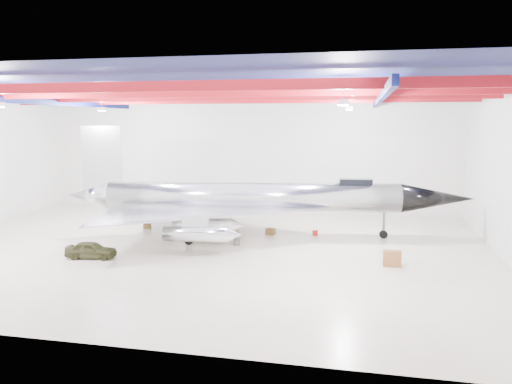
# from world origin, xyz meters

# --- Properties ---
(floor) EXTENTS (40.00, 40.00, 0.00)m
(floor) POSITION_xyz_m (0.00, 0.00, 0.00)
(floor) COLOR beige
(floor) RESTS_ON ground
(wall_back) EXTENTS (40.00, 0.00, 40.00)m
(wall_back) POSITION_xyz_m (0.00, 15.00, 5.50)
(wall_back) COLOR silver
(wall_back) RESTS_ON floor
(ceiling) EXTENTS (40.00, 40.00, 0.00)m
(ceiling) POSITION_xyz_m (0.00, 0.00, 11.00)
(ceiling) COLOR #0A0F38
(ceiling) RESTS_ON wall_back
(ceiling_structure) EXTENTS (39.50, 29.50, 1.08)m
(ceiling_structure) POSITION_xyz_m (0.00, 0.00, 10.32)
(ceiling_structure) COLOR maroon
(ceiling_structure) RESTS_ON ceiling
(jet_aircraft) EXTENTS (30.59, 19.89, 8.36)m
(jet_aircraft) POSITION_xyz_m (2.98, 4.33, 2.74)
(jet_aircraft) COLOR silver
(jet_aircraft) RESTS_ON floor
(jeep) EXTENTS (3.35, 1.72, 1.09)m
(jeep) POSITION_xyz_m (-5.82, -3.67, 0.55)
(jeep) COLOR #34361B
(jeep) RESTS_ON floor
(desk) EXTENTS (1.08, 0.57, 0.97)m
(desk) POSITION_xyz_m (12.97, -1.57, 0.49)
(desk) COLOR brown
(desk) RESTS_ON floor
(crate_ply) EXTENTS (0.67, 0.59, 0.41)m
(crate_ply) POSITION_xyz_m (-6.04, 5.37, 0.20)
(crate_ply) COLOR olive
(crate_ply) RESTS_ON floor
(toolbox_red) EXTENTS (0.47, 0.41, 0.29)m
(toolbox_red) POSITION_xyz_m (-0.66, 8.69, 0.14)
(toolbox_red) COLOR #AB1711
(toolbox_red) RESTS_ON floor
(engine_drum) EXTENTS (0.61, 0.61, 0.43)m
(engine_drum) POSITION_xyz_m (2.52, 1.52, 0.21)
(engine_drum) COLOR #59595B
(engine_drum) RESTS_ON floor
(parts_bin) EXTENTS (0.79, 0.69, 0.48)m
(parts_bin) POSITION_xyz_m (4.24, 5.34, 0.24)
(parts_bin) COLOR olive
(parts_bin) RESTS_ON floor
(crate_small) EXTENTS (0.42, 0.34, 0.28)m
(crate_small) POSITION_xyz_m (-8.06, 6.66, 0.14)
(crate_small) COLOR #59595B
(crate_small) RESTS_ON floor
(tool_chest) EXTENTS (0.55, 0.55, 0.38)m
(tool_chest) POSITION_xyz_m (7.67, 5.72, 0.19)
(tool_chest) COLOR #AB1711
(tool_chest) RESTS_ON floor
(oil_barrel) EXTENTS (0.73, 0.66, 0.42)m
(oil_barrel) POSITION_xyz_m (1.10, 6.46, 0.21)
(oil_barrel) COLOR olive
(oil_barrel) RESTS_ON floor
(spares_box) EXTENTS (0.40, 0.40, 0.35)m
(spares_box) POSITION_xyz_m (0.20, 7.23, 0.18)
(spares_box) COLOR #59595B
(spares_box) RESTS_ON floor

